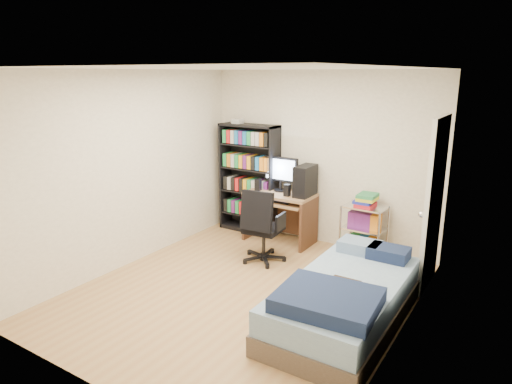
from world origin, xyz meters
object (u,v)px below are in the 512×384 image
Objects in this scene: office_chair at (262,239)px; media_shelf at (249,177)px; computer_desk at (288,198)px; bed at (344,300)px.

media_shelf is at bearing 125.52° from office_chair.
bed is (1.60, -1.74, -0.42)m from computer_desk.
media_shelf reaches higher than bed.
media_shelf is 1.40× the size of computer_desk.
computer_desk is (0.75, -0.12, -0.19)m from media_shelf.
office_chair is at bearing -49.03° from media_shelf.
media_shelf is 3.06m from bed.
media_shelf is at bearing 141.68° from bed.
bed is (1.52, -0.90, -0.06)m from office_chair.
bed is at bearing -47.43° from computer_desk.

